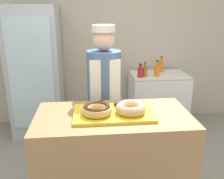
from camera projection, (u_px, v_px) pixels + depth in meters
name	position (u px, v px, depth m)	size (l,w,h in m)	color
wall_back	(99.00, 38.00, 3.92)	(8.00, 0.06, 2.70)	#BCB29E
display_counter	(113.00, 166.00, 2.17)	(1.26, 0.67, 0.98)	#997047
serving_tray	(113.00, 113.00, 2.02)	(0.64, 0.40, 0.02)	yellow
donut_chocolate_glaze	(97.00, 109.00, 1.95)	(0.24, 0.24, 0.08)	tan
donut_light_glaze	(131.00, 108.00, 1.98)	(0.24, 0.24, 0.08)	tan
brownie_back_left	(103.00, 104.00, 2.14)	(0.09, 0.09, 0.03)	#382111
brownie_back_right	(120.00, 103.00, 2.15)	(0.09, 0.09, 0.03)	#382111
baker_person	(104.00, 100.00, 2.63)	(0.35, 0.35, 1.65)	#4C4C51
beverage_fridge	(36.00, 72.00, 3.58)	(0.70, 0.69, 1.85)	#ADB2B7
chest_freezer	(157.00, 100.00, 3.92)	(0.85, 0.60, 0.85)	white
bottle_orange	(157.00, 70.00, 3.64)	(0.08, 0.08, 0.24)	orange
bottle_amber	(145.00, 71.00, 3.63)	(0.07, 0.07, 0.21)	#99661E
bottle_orange_b	(161.00, 66.00, 3.89)	(0.07, 0.07, 0.24)	orange
bottle_red	(140.00, 72.00, 3.59)	(0.08, 0.08, 0.20)	red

